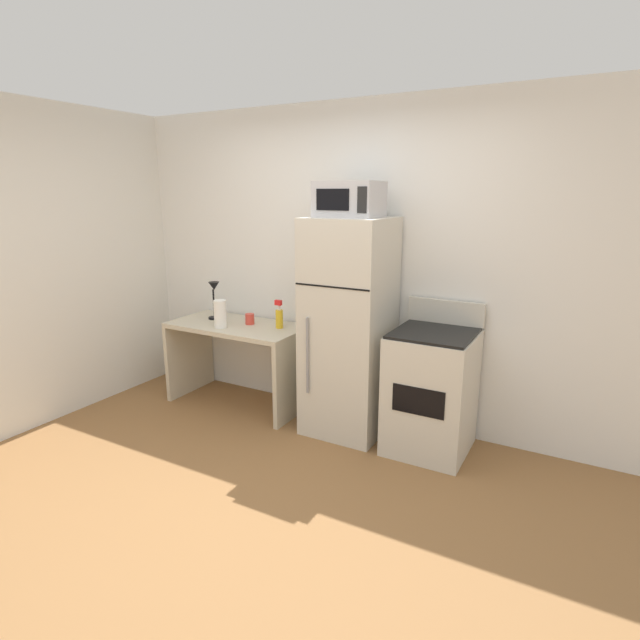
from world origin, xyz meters
TOP-DOWN VIEW (x-y plane):
  - ground_plane at (0.00, 0.00)m, footprint 12.00×12.00m
  - wall_back_white at (0.00, 1.70)m, footprint 5.00×0.10m
  - desk at (-0.98, 1.32)m, footprint 1.23×0.61m
  - desk_lamp at (-1.27, 1.36)m, footprint 0.14×0.12m
  - spray_bottle at (-0.58, 1.40)m, footprint 0.06×0.06m
  - coffee_mug at (-0.88, 1.38)m, footprint 0.08×0.08m
  - paper_towel_roll at (-1.04, 1.17)m, footprint 0.11×0.11m
  - refrigerator at (0.12, 1.33)m, footprint 0.61×0.62m
  - microwave at (0.12, 1.31)m, footprint 0.46×0.35m
  - oven_range at (0.80, 1.33)m, footprint 0.58×0.61m

SIDE VIEW (x-z plane):
  - ground_plane at x=0.00m, z-range 0.00..0.00m
  - oven_range at x=0.80m, z-range -0.08..1.02m
  - desk at x=-0.98m, z-range 0.15..0.90m
  - coffee_mug at x=-0.88m, z-range 0.75..0.84m
  - spray_bottle at x=-0.58m, z-range 0.72..0.97m
  - refrigerator at x=0.12m, z-range 0.00..1.71m
  - paper_towel_roll at x=-1.04m, z-range 0.75..0.99m
  - desk_lamp at x=-1.27m, z-range 0.81..1.17m
  - wall_back_white at x=0.00m, z-range 0.00..2.60m
  - microwave at x=0.12m, z-range 1.71..1.97m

